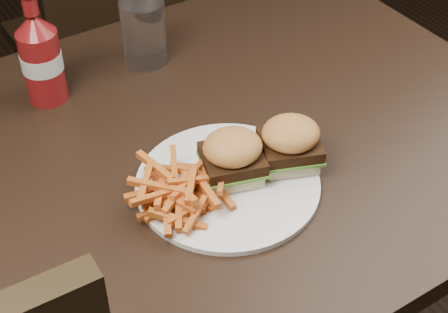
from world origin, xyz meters
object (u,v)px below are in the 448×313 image
dining_table (168,165)px  tumbler (144,34)px  chair_far (100,41)px  plate (228,184)px  ketchup_bottle (43,68)px

dining_table → tumbler: 0.28m
dining_table → tumbler: (0.09, 0.25, 0.08)m
tumbler → chair_far: bearing=76.5°
dining_table → plate: plate is taller
plate → tumbler: size_ratio=2.16×
chair_far → tumbler: (-0.14, -0.60, 0.38)m
ketchup_bottle → tumbler: ketchup_bottle is taller
ketchup_bottle → tumbler: bearing=3.7°
ketchup_bottle → chair_far: bearing=61.2°
chair_far → ketchup_bottle: size_ratio=3.14×
dining_table → ketchup_bottle: size_ratio=9.08×
dining_table → plate: size_ratio=4.48×
plate → tumbler: bearing=81.3°
plate → tumbler: (0.05, 0.36, 0.05)m
dining_table → chair_far: size_ratio=2.89×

